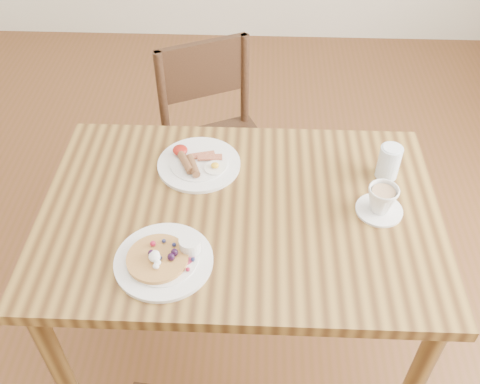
{
  "coord_description": "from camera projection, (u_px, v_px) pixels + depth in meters",
  "views": [
    {
      "loc": [
        0.05,
        -1.12,
        1.9
      ],
      "look_at": [
        0.0,
        0.0,
        0.82
      ],
      "focal_mm": 40.0,
      "sensor_mm": 36.0,
      "label": 1
    }
  ],
  "objects": [
    {
      "name": "ground",
      "position": [
        240.0,
        340.0,
        2.12
      ],
      "size": [
        5.0,
        5.0,
        0.0
      ],
      "primitive_type": "plane",
      "color": "brown",
      "rests_on": "ground"
    },
    {
      "name": "chair_far",
      "position": [
        216.0,
        141.0,
        2.25
      ],
      "size": [
        0.56,
        0.56,
        0.88
      ],
      "rotation": [
        0.0,
        0.0,
        3.57
      ],
      "color": "#3C2415",
      "rests_on": "ground"
    },
    {
      "name": "water_glass",
      "position": [
        389.0,
        162.0,
        1.67
      ],
      "size": [
        0.07,
        0.07,
        0.11
      ],
      "primitive_type": "cylinder",
      "color": "silver",
      "rests_on": "dining_table"
    },
    {
      "name": "pancake_plate",
      "position": [
        165.0,
        258.0,
        1.45
      ],
      "size": [
        0.27,
        0.27,
        0.06
      ],
      "color": "white",
      "rests_on": "dining_table"
    },
    {
      "name": "breakfast_plate",
      "position": [
        198.0,
        163.0,
        1.74
      ],
      "size": [
        0.27,
        0.27,
        0.04
      ],
      "color": "white",
      "rests_on": "dining_table"
    },
    {
      "name": "teacup_saucer",
      "position": [
        381.0,
        201.0,
        1.57
      ],
      "size": [
        0.14,
        0.14,
        0.09
      ],
      "color": "white",
      "rests_on": "dining_table"
    },
    {
      "name": "dining_table",
      "position": [
        240.0,
        231.0,
        1.67
      ],
      "size": [
        1.2,
        0.8,
        0.75
      ],
      "color": "olive",
      "rests_on": "ground"
    }
  ]
}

